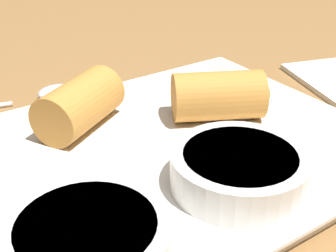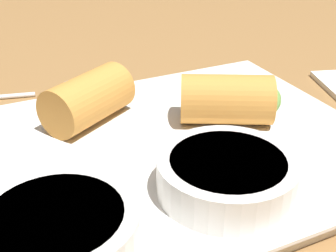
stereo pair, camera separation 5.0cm
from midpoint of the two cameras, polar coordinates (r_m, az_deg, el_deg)
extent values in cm
cube|color=olive|center=(40.14, -9.73, -5.15)|extent=(180.00, 140.00, 2.00)
cube|color=white|center=(38.41, -3.73, -3.59)|extent=(32.50, 25.94, 1.20)
cube|color=white|center=(38.02, -3.77, -2.63)|extent=(33.80, 26.97, 0.30)
cylinder|color=#C68438|center=(40.74, -14.23, 2.43)|extent=(9.01, 7.76, 4.34)
sphere|color=#56843D|center=(43.07, -11.57, 4.20)|extent=(2.82, 2.82, 2.82)
cylinder|color=#C68438|center=(41.11, 2.67, 3.57)|extent=(9.02, 7.52, 4.34)
sphere|color=#6B9E47|center=(41.74, 7.17, 3.77)|extent=(2.82, 2.82, 2.82)
cylinder|color=silver|center=(32.51, 4.33, -5.55)|extent=(9.63, 9.63, 2.62)
cylinder|color=maroon|center=(31.92, 4.40, -3.95)|extent=(7.90, 7.90, 0.47)
cylinder|color=silver|center=(27.68, -15.05, -13.69)|extent=(9.63, 9.63, 2.62)
cylinder|color=#477038|center=(26.99, -15.34, -11.99)|extent=(7.90, 7.90, 0.47)
ellipsoid|color=silver|center=(50.80, -16.05, 3.84)|extent=(4.85, 4.14, 1.45)
camera|label=1|loc=(0.03, -93.86, -2.09)|focal=50.00mm
camera|label=2|loc=(0.03, 86.14, 2.09)|focal=50.00mm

